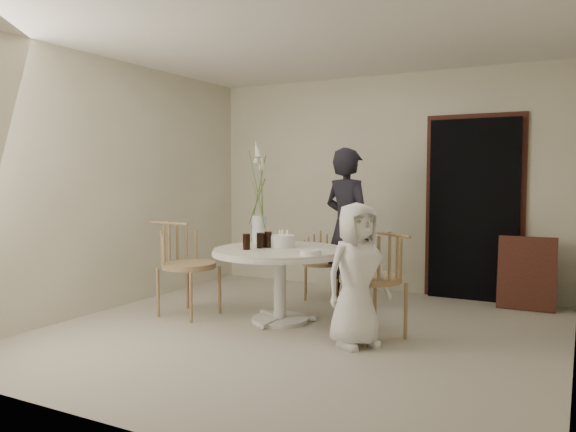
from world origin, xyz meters
The scene contains 18 objects.
ground centered at (0.00, 0.00, 0.00)m, with size 4.50×4.50×0.00m, color #BAAE9E.
room_shell centered at (0.00, 0.00, 1.62)m, with size 4.50×4.50×4.50m.
doorway centered at (1.15, 2.19, 1.05)m, with size 1.00×0.10×2.10m, color black.
door_trim centered at (1.15, 2.23, 1.11)m, with size 1.12×0.03×2.22m, color #502A1B.
table centered at (-0.35, 0.25, 0.62)m, with size 1.33×1.33×0.73m.
picture_frame centered at (1.76, 1.95, 0.39)m, with size 0.60×0.04×0.79m, color #502A1B.
chair_far centered at (-0.50, 1.54, 0.50)m, with size 0.54×0.56×0.77m.
chair_right centered at (0.72, 0.11, 0.63)m, with size 0.73×0.72×0.97m.
chair_left centered at (-1.44, 0.04, 0.63)m, with size 0.61×0.57×0.97m.
girl centered at (-0.06, 1.30, 0.88)m, with size 0.64×0.42×1.76m, color black.
boy centered at (0.61, -0.14, 0.61)m, with size 0.60×0.39×1.22m, color white.
birthday_cake centered at (-0.38, 0.36, 0.79)m, with size 0.25×0.25×0.17m.
cola_tumbler_a centered at (-0.49, 0.27, 0.81)m, with size 0.07×0.07×0.16m, color black.
cola_tumbler_b centered at (-0.60, 0.03, 0.81)m, with size 0.07×0.07×0.15m, color black.
cola_tumbler_c centered at (-0.54, 0.19, 0.81)m, with size 0.07×0.07×0.15m, color black.
cola_tumbler_d centered at (-0.53, 0.26, 0.80)m, with size 0.06×0.06×0.14m, color black.
plate_stack centered at (0.12, -0.03, 0.75)m, with size 0.20×0.20×0.05m, color white.
flower_vase centered at (-0.79, 0.59, 1.12)m, with size 0.16×0.16×1.09m.
Camera 1 is at (2.28, -4.55, 1.43)m, focal length 35.00 mm.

